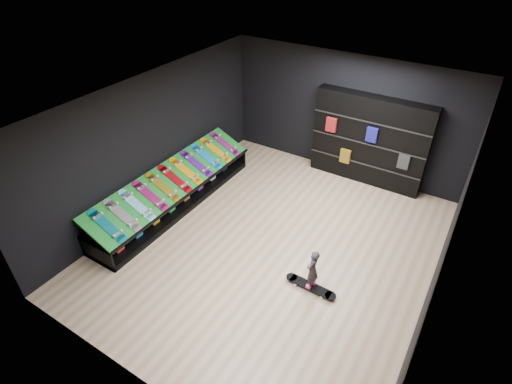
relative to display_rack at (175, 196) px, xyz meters
The scene contains 22 objects.
floor 2.56m from the display_rack, ahead, with size 6.00×7.00×0.01m, color #D0B08D.
ceiling 3.75m from the display_rack, ahead, with size 6.00×7.00×0.01m, color white.
wall_back 4.51m from the display_rack, 53.92° to the left, with size 6.00×0.02×3.00m, color black.
wall_front 4.51m from the display_rack, 53.92° to the right, with size 6.00×0.02×3.00m, color black.
wall_left 1.33m from the display_rack, behind, with size 0.02×7.00×3.00m, color black.
wall_right 5.69m from the display_rack, ahead, with size 0.02×7.00×3.00m, color black.
display_rack is the anchor object (origin of this frame).
turf_ramp 0.46m from the display_rack, ahead, with size 1.00×4.50×0.04m, color #116C1F.
back_shelving 4.75m from the display_rack, 45.23° to the left, with size 2.74×0.32×2.19m, color black.
floor_skateboard 3.80m from the display_rack, 10.04° to the right, with size 0.98×0.22×0.09m, color black, non-canonical shape.
child 3.80m from the display_rack, 10.04° to the right, with size 0.19×0.13×0.49m, color black.
display_board_0 1.96m from the display_rack, 88.11° to the right, with size 0.98×0.22×0.09m, color #0C8C99, non-canonical shape.
display_board_1 1.60m from the display_rack, 87.64° to the right, with size 0.98×0.22×0.09m, color black, non-canonical shape.
display_board_2 1.24m from the display_rack, 86.85° to the right, with size 0.98×0.22×0.09m, color #0CB2E5, non-canonical shape.
display_board_3 0.91m from the display_rack, 85.29° to the right, with size 0.98×0.22×0.09m, color #E5198C, non-canonical shape.
display_board_4 0.62m from the display_rack, 80.63° to the right, with size 0.98×0.22×0.09m, color yellow, non-canonical shape.
display_board_5 0.49m from the display_rack, ahead, with size 0.98×0.22×0.09m, color red, non-canonical shape.
display_board_6 0.62m from the display_rack, 80.63° to the left, with size 0.98×0.22×0.09m, color yellow, non-canonical shape.
display_board_7 0.91m from the display_rack, 85.29° to the left, with size 0.98×0.22×0.09m, color purple, non-canonical shape.
display_board_8 1.24m from the display_rack, 86.85° to the left, with size 0.98×0.22×0.09m, color blue, non-canonical shape.
display_board_9 1.60m from the display_rack, 87.64° to the left, with size 0.98×0.22×0.09m, color orange, non-canonical shape.
display_board_10 1.96m from the display_rack, 88.11° to the left, with size 0.98×0.22×0.09m, color #2626BF, non-canonical shape.
Camera 1 is at (2.92, -5.31, 5.57)m, focal length 28.00 mm.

